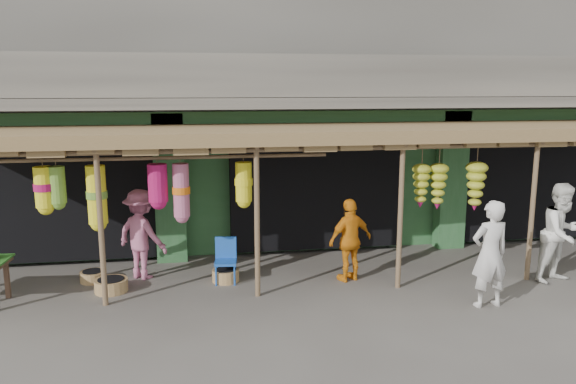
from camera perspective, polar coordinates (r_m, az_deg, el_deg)
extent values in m
plane|color=#514C47|center=(10.19, 5.32, -9.54)|extent=(80.00, 80.00, 0.00)
cube|color=gray|center=(14.51, 0.46, 16.63)|extent=(16.00, 6.00, 4.00)
cube|color=#2D6033|center=(14.73, 0.34, 2.89)|extent=(16.00, 5.70, 3.00)
cube|color=gray|center=(11.16, 3.44, 9.08)|extent=(16.00, 0.90, 0.22)
cube|color=gray|center=(10.76, 3.95, 11.67)|extent=(16.00, 0.10, 0.80)
cube|color=#2D6033|center=(11.56, 2.98, 7.41)|extent=(16.00, 0.35, 0.35)
cube|color=yellow|center=(11.50, -22.21, 6.11)|extent=(1.70, 0.06, 0.55)
cube|color=#B21414|center=(11.46, -22.26, 6.09)|extent=(1.30, 0.02, 0.30)
cube|color=black|center=(12.67, -20.76, 0.18)|extent=(3.60, 2.00, 2.50)
cube|color=black|center=(12.66, 1.99, 0.88)|extent=(3.60, 2.00, 2.50)
cube|color=black|center=(14.50, 21.75, 1.39)|extent=(3.60, 2.00, 2.50)
cube|color=#2D6033|center=(11.47, -11.89, 0.37)|extent=(0.60, 0.35, 3.00)
cube|color=#2D6033|center=(12.70, 16.26, 1.17)|extent=(0.60, 0.35, 3.00)
cylinder|color=brown|center=(9.42, -18.48, -3.49)|extent=(0.09, 0.09, 2.60)
cylinder|color=brown|center=(9.35, -3.16, -3.04)|extent=(0.09, 0.09, 2.60)
cylinder|color=brown|center=(9.93, 11.34, -2.41)|extent=(0.09, 0.09, 2.60)
cylinder|color=brown|center=(11.06, 23.56, -1.77)|extent=(0.09, 0.09, 2.60)
cylinder|color=brown|center=(9.35, 4.42, 4.43)|extent=(12.90, 0.08, 0.08)
cylinder|color=brown|center=(9.51, -12.53, 3.40)|extent=(5.50, 0.06, 0.06)
cube|color=brown|center=(10.46, 4.32, 6.10)|extent=(14.00, 2.70, 0.22)
cube|color=brown|center=(10.64, -26.64, -7.98)|extent=(0.07, 0.07, 0.64)
cylinder|color=blue|center=(10.20, -7.33, -8.47)|extent=(0.03, 0.03, 0.37)
cylinder|color=blue|center=(10.18, -5.45, -8.46)|extent=(0.03, 0.03, 0.37)
cylinder|color=blue|center=(10.51, -7.20, -7.87)|extent=(0.03, 0.03, 0.37)
cylinder|color=blue|center=(10.49, -5.38, -7.86)|extent=(0.03, 0.03, 0.37)
cube|color=blue|center=(10.28, -6.36, -7.10)|extent=(0.43, 0.43, 0.05)
cube|color=blue|center=(10.39, -6.34, -5.63)|extent=(0.39, 0.08, 0.41)
cylinder|color=#956744|center=(10.96, -19.20, -8.10)|extent=(0.48, 0.48, 0.19)
cylinder|color=#8A613E|center=(10.35, -17.52, -9.04)|extent=(0.66, 0.66, 0.22)
cylinder|color=olive|center=(10.43, -6.35, -8.41)|extent=(0.51, 0.51, 0.22)
imported|color=silver|center=(9.59, 19.81, -5.94)|extent=(0.68, 0.48, 1.76)
imported|color=white|center=(11.27, 26.04, -3.77)|extent=(1.06, 0.95, 1.82)
imported|color=orange|center=(10.29, 6.34, -4.87)|extent=(0.97, 0.67, 1.53)
imported|color=#C7698D|center=(10.69, -14.65, -4.16)|extent=(1.23, 1.16, 1.67)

